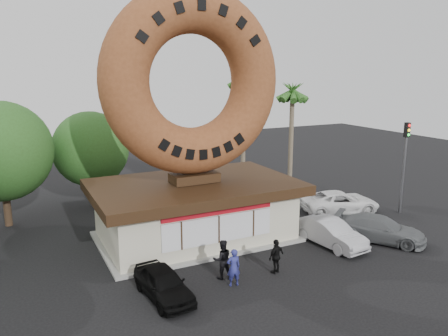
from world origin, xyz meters
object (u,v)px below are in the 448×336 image
object	(u,v)px
car_white	(340,202)
traffic_signal	(405,156)
car_silver	(330,233)
donut_shop	(195,208)
person_center	(222,259)
car_grey	(380,229)
person_right	(276,256)
car_black	(164,283)
giant_donut	(193,82)
person_left	(234,267)
street_lamp	(118,138)

from	to	relation	value
car_white	traffic_signal	bearing A→B (deg)	-102.88
car_silver	donut_shop	bearing A→B (deg)	139.07
person_center	car_grey	bearing A→B (deg)	-168.47
donut_shop	person_right	world-z (taller)	donut_shop
car_black	car_white	world-z (taller)	car_white
giant_donut	car_silver	xyz separation A→B (m)	(6.17, -4.27, -8.04)
person_left	car_black	world-z (taller)	person_left
giant_donut	person_left	world-z (taller)	giant_donut
donut_shop	giant_donut	distance (m)	6.99
street_lamp	donut_shop	bearing A→B (deg)	-79.50
donut_shop	person_left	world-z (taller)	donut_shop
street_lamp	person_right	bearing A→B (deg)	-77.30
car_grey	person_left	bearing A→B (deg)	149.71
street_lamp	car_grey	distance (m)	18.94
giant_donut	street_lamp	distance (m)	11.03
car_grey	car_white	distance (m)	5.12
person_left	person_center	world-z (taller)	person_center
person_right	car_white	size ratio (longest dim) A/B	0.32
person_left	car_black	distance (m)	3.15
traffic_signal	person_center	world-z (taller)	traffic_signal
person_center	person_right	size ratio (longest dim) A/B	1.11
car_black	car_silver	distance (m)	10.05
giant_donut	traffic_signal	world-z (taller)	giant_donut
person_center	car_grey	size ratio (longest dim) A/B	0.38
car_black	car_silver	world-z (taller)	car_silver
giant_donut	person_left	bearing A→B (deg)	-96.43
person_right	car_grey	size ratio (longest dim) A/B	0.34
street_lamp	person_right	world-z (taller)	street_lamp
person_right	car_black	distance (m)	5.49
giant_donut	car_white	size ratio (longest dim) A/B	1.91
street_lamp	traffic_signal	bearing A→B (deg)	-37.14
street_lamp	car_grey	size ratio (longest dim) A/B	1.64
traffic_signal	car_grey	size ratio (longest dim) A/B	1.25
giant_donut	car_silver	world-z (taller)	giant_donut
person_right	car_silver	size ratio (longest dim) A/B	0.39
street_lamp	person_left	xyz separation A→B (m)	(1.18, -15.98, -3.62)
donut_shop	car_white	distance (m)	10.53
car_black	car_grey	xyz separation A→B (m)	(12.84, 0.60, 0.06)
giant_donut	car_silver	size ratio (longest dim) A/B	2.28
donut_shop	car_white	xyz separation A→B (m)	(10.48, -0.08, -1.05)
person_center	car_black	distance (m)	3.03
person_left	car_white	xyz separation A→B (m)	(11.15, 5.88, -0.14)
giant_donut	donut_shop	bearing A→B (deg)	-90.00
giant_donut	person_center	distance (m)	9.39
car_grey	person_right	bearing A→B (deg)	149.88
donut_shop	street_lamp	world-z (taller)	street_lamp
street_lamp	person_left	size ratio (longest dim) A/B	4.64
traffic_signal	car_black	distance (m)	18.44
street_lamp	person_center	bearing A→B (deg)	-86.05
person_center	car_grey	world-z (taller)	person_center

